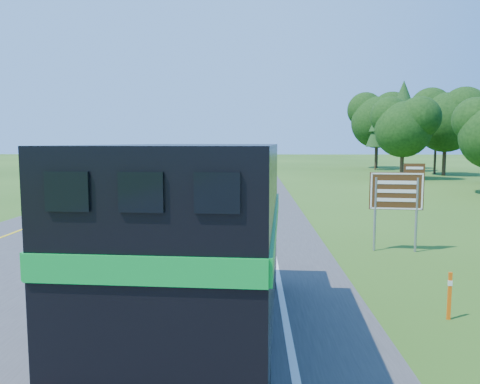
{
  "coord_description": "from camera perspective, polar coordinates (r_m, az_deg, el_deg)",
  "views": [
    {
      "loc": [
        4.81,
        -4.7,
        3.9
      ],
      "look_at": [
        4.15,
        16.91,
        1.6
      ],
      "focal_mm": 35.0,
      "sensor_mm": 36.0,
      "label": 1
    }
  ],
  "objects": [
    {
      "name": "road",
      "position": [
        55.05,
        -3.28,
        2.02
      ],
      "size": [
        15.0,
        260.0,
        0.04
      ],
      "primitive_type": "cube",
      "color": "#38383A",
      "rests_on": "ground"
    },
    {
      "name": "lane_markings",
      "position": [
        55.05,
        -3.28,
        2.05
      ],
      "size": [
        11.15,
        260.0,
        0.01
      ],
      "color": "yellow",
      "rests_on": "road"
    },
    {
      "name": "horse_truck",
      "position": [
        8.88,
        -4.45,
        -5.73
      ],
      "size": [
        3.2,
        8.77,
        3.82
      ],
      "rotation": [
        0.0,
        0.0,
        -0.06
      ],
      "color": "black",
      "rests_on": "road"
    },
    {
      "name": "white_suv",
      "position": [
        62.27,
        -6.2,
        3.39
      ],
      "size": [
        3.37,
        7.15,
        1.98
      ],
      "primitive_type": "imported",
      "rotation": [
        0.0,
        0.0,
        0.01
      ],
      "color": "silver",
      "rests_on": "road"
    },
    {
      "name": "far_car",
      "position": [
        108.7,
        -2.39,
        4.49
      ],
      "size": [
        2.37,
        5.28,
        1.76
      ],
      "primitive_type": "imported",
      "rotation": [
        0.0,
        0.0,
        -0.06
      ],
      "color": "silver",
      "rests_on": "road"
    },
    {
      "name": "exit_sign",
      "position": [
        17.49,
        18.63,
        -0.3
      ],
      "size": [
        1.86,
        0.28,
        3.16
      ],
      "rotation": [
        0.0,
        0.0,
        -0.12
      ],
      "color": "gray",
      "rests_on": "ground"
    },
    {
      "name": "delineator",
      "position": [
        11.48,
        24.18,
        -11.3
      ],
      "size": [
        0.09,
        0.05,
        1.07
      ],
      "color": "#FE5A0D",
      "rests_on": "ground"
    }
  ]
}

